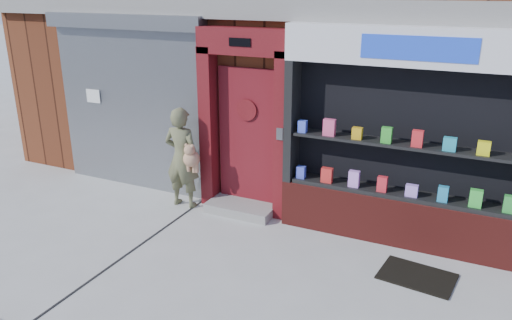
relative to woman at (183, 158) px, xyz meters
The scene contains 6 objects.
ground 2.46m from the woman, 41.86° to the right, with size 80.00×80.00×0.00m, color #9E9E99.
shutter_bay 1.59m from the woman, 163.35° to the left, with size 3.10×0.30×3.04m.
red_door_bay 1.20m from the woman, 17.85° to the left, with size 1.52×0.58×2.90m.
pharmacy_bay 3.52m from the woman, ahead, with size 3.50×0.41×3.00m.
woman is the anchor object (origin of this frame).
doormat 3.98m from the woman, ahead, with size 0.90×0.63×0.02m, color black.
Camera 1 is at (2.61, -4.83, 3.47)m, focal length 35.00 mm.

